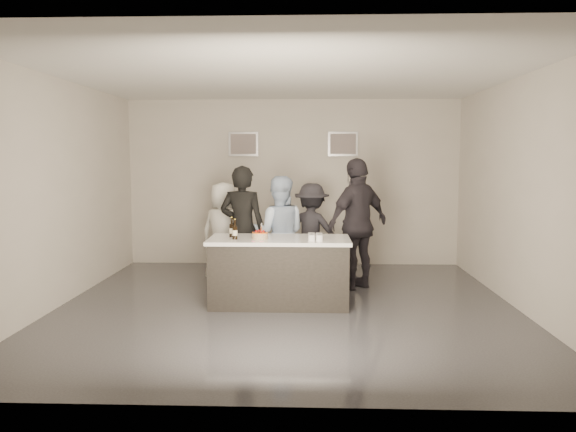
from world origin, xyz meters
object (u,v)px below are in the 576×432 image
at_px(cake, 260,236).
at_px(person_main_black, 242,229).
at_px(person_guest_left, 224,232).
at_px(person_guest_back, 312,231).
at_px(bar_counter, 279,271).
at_px(beer_bottle_b, 235,229).
at_px(person_main_blue, 279,233).
at_px(beer_bottle_a, 232,227).
at_px(person_guest_right, 358,224).

height_order(cake, person_main_black, person_main_black).
height_order(cake, person_guest_left, person_guest_left).
bearing_deg(person_guest_back, person_guest_left, 25.76).
height_order(bar_counter, cake, cake).
bearing_deg(beer_bottle_b, person_main_blue, 62.37).
bearing_deg(person_main_blue, person_guest_left, -32.50).
height_order(beer_bottle_a, person_main_black, person_main_black).
height_order(bar_counter, person_main_black, person_main_black).
bearing_deg(person_main_blue, bar_counter, 93.59).
relative_size(beer_bottle_b, person_guest_right, 0.13).
distance_m(bar_counter, person_guest_right, 1.59).
distance_m(cake, person_main_black, 0.87).
bearing_deg(person_guest_back, person_main_blue, 75.32).
height_order(bar_counter, person_guest_left, person_guest_left).
bearing_deg(cake, person_guest_right, 38.38).
bearing_deg(cake, person_guest_left, 115.03).
distance_m(cake, person_guest_left, 1.68).
bearing_deg(cake, person_main_blue, 78.05).
height_order(beer_bottle_b, person_guest_right, person_guest_right).
relative_size(beer_bottle_a, person_guest_left, 0.17).
bearing_deg(bar_counter, person_main_black, 128.48).
distance_m(cake, beer_bottle_b, 0.34).
distance_m(person_main_black, person_guest_right, 1.72).
height_order(bar_counter, person_guest_back, person_guest_back).
relative_size(bar_counter, person_guest_right, 0.95).
bearing_deg(person_main_blue, cake, 78.10).
xyz_separation_m(cake, person_guest_left, (-0.71, 1.51, -0.15)).
relative_size(bar_counter, beer_bottle_b, 7.15).
relative_size(beer_bottle_a, beer_bottle_b, 1.00).
bearing_deg(person_main_black, bar_counter, 138.83).
xyz_separation_m(beer_bottle_a, person_guest_back, (1.08, 1.58, -0.26)).
bearing_deg(bar_counter, person_main_blue, 93.54).
bearing_deg(person_guest_left, person_main_blue, 163.03).
xyz_separation_m(beer_bottle_b, person_main_blue, (0.52, 0.99, -0.18)).
bearing_deg(bar_counter, beer_bottle_a, 173.84).
height_order(person_main_blue, person_guest_right, person_guest_right).
bearing_deg(cake, person_guest_back, 68.32).
distance_m(person_main_black, person_main_blue, 0.54).
distance_m(person_main_blue, person_guest_right, 1.19).
relative_size(person_guest_right, person_guest_back, 1.26).
relative_size(bar_counter, beer_bottle_a, 7.15).
xyz_separation_m(person_main_blue, person_guest_right, (1.17, 0.15, 0.13)).
xyz_separation_m(bar_counter, person_guest_right, (1.12, 1.00, 0.53)).
relative_size(person_main_black, person_guest_right, 0.94).
height_order(bar_counter, beer_bottle_a, beer_bottle_a).
distance_m(person_guest_left, person_guest_right, 2.13).
bearing_deg(person_guest_back, cake, 85.31).
height_order(beer_bottle_a, person_guest_right, person_guest_right).
bearing_deg(beer_bottle_b, beer_bottle_a, 108.53).
bearing_deg(person_guest_right, person_guest_left, -52.07).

